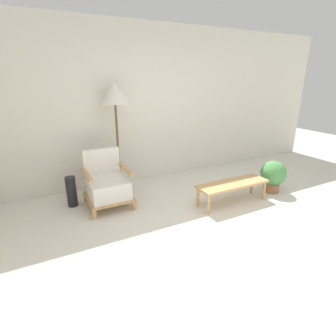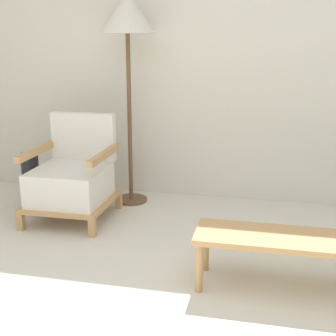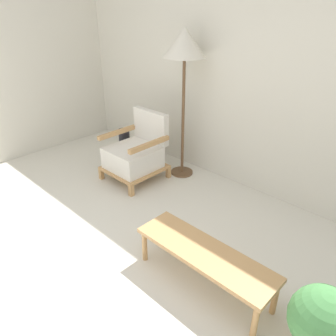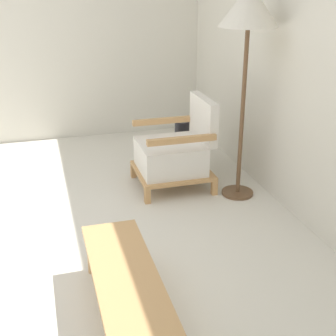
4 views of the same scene
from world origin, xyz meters
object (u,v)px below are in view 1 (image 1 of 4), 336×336
object	(u,v)px
armchair	(107,184)
floor_lamp	(115,97)
coffee_table	(233,185)
vase	(71,192)
potted_plant	(273,175)

from	to	relation	value
armchair	floor_lamp	xyz separation A→B (m)	(0.34, 0.48, 1.21)
armchair	floor_lamp	bearing A→B (deg)	55.03
floor_lamp	armchair	bearing A→B (deg)	-124.97
floor_lamp	coffee_table	size ratio (longest dim) A/B	1.54
coffee_table	vase	xyz separation A→B (m)	(-2.19, 1.01, -0.06)
coffee_table	floor_lamp	bearing A→B (deg)	136.91
armchair	coffee_table	distance (m)	1.88
vase	potted_plant	distance (m)	3.22
armchair	coffee_table	xyz separation A→B (m)	(1.70, -0.79, -0.04)
floor_lamp	potted_plant	size ratio (longest dim) A/B	3.29
armchair	potted_plant	world-z (taller)	armchair
floor_lamp	vase	bearing A→B (deg)	-162.18
floor_lamp	coffee_table	xyz separation A→B (m)	(1.36, -1.27, -1.25)
coffee_table	potted_plant	size ratio (longest dim) A/B	2.13
potted_plant	coffee_table	bearing A→B (deg)	-178.73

